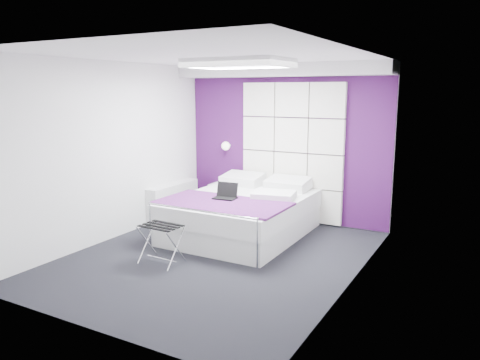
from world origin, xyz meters
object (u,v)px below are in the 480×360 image
(radiator, at_px, (173,201))
(bed, at_px, (242,214))
(luggage_rack, at_px, (161,244))
(nightstand, at_px, (222,185))
(wall_lamp, at_px, (227,146))
(laptop, at_px, (226,194))

(radiator, distance_m, bed, 1.53)
(radiator, xyz_separation_m, luggage_rack, (1.19, -1.82, -0.05))
(radiator, distance_m, nightstand, 0.93)
(radiator, relative_size, luggage_rack, 2.36)
(nightstand, xyz_separation_m, luggage_rack, (0.63, -2.54, -0.25))
(wall_lamp, xyz_separation_m, bed, (0.87, -1.03, -0.89))
(radiator, height_order, laptop, laptop)
(laptop, bearing_deg, luggage_rack, -106.50)
(bed, height_order, nightstand, bed)
(nightstand, bearing_deg, wall_lamp, 26.12)
(luggage_rack, bearing_deg, wall_lamp, 104.17)
(nightstand, bearing_deg, radiator, -127.80)
(luggage_rack, bearing_deg, radiator, 125.29)
(wall_lamp, distance_m, radiator, 1.35)
(laptop, bearing_deg, radiator, 152.06)
(laptop, bearing_deg, bed, 72.01)
(wall_lamp, xyz_separation_m, radiator, (-0.64, -0.76, -0.92))
(nightstand, bearing_deg, bed, -46.29)
(wall_lamp, relative_size, laptop, 0.46)
(bed, distance_m, nightstand, 1.38)
(radiator, height_order, bed, bed)
(wall_lamp, height_order, nightstand, wall_lamp)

